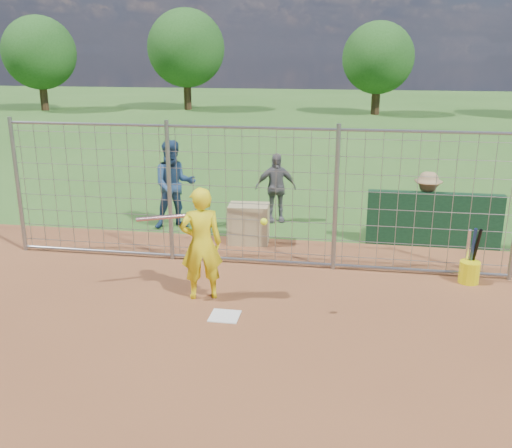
% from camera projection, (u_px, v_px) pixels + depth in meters
% --- Properties ---
extents(ground, '(100.00, 100.00, 0.00)m').
position_uv_depth(ground, '(228.00, 311.00, 8.61)').
color(ground, '#2D591E').
rests_on(ground, ground).
extents(infield_dirt, '(18.00, 18.00, 0.00)m').
position_uv_depth(infield_dirt, '(164.00, 439.00, 5.78)').
color(infield_dirt, brown).
rests_on(infield_dirt, ground).
extents(home_plate, '(0.43, 0.43, 0.02)m').
position_uv_depth(home_plate, '(225.00, 316.00, 8.42)').
color(home_plate, silver).
rests_on(home_plate, ground).
extents(dugout_wall, '(2.60, 0.20, 1.10)m').
position_uv_depth(dugout_wall, '(433.00, 220.00, 11.30)').
color(dugout_wall, '#11381E').
rests_on(dugout_wall, ground).
extents(batter, '(0.76, 0.62, 1.80)m').
position_uv_depth(batter, '(201.00, 244.00, 8.83)').
color(batter, yellow).
rests_on(batter, ground).
extents(bystander_a, '(1.16, 1.05, 1.94)m').
position_uv_depth(bystander_a, '(174.00, 185.00, 12.37)').
color(bystander_a, navy).
rests_on(bystander_a, ground).
extents(bystander_b, '(0.99, 0.61, 1.58)m').
position_uv_depth(bystander_b, '(276.00, 188.00, 12.88)').
color(bystander_b, '#5B5A5F').
rests_on(bystander_b, ground).
extents(bystander_c, '(1.06, 0.75, 1.48)m').
position_uv_depth(bystander_c, '(426.00, 208.00, 11.40)').
color(bystander_c, '#9B7D54').
rests_on(bystander_c, ground).
extents(equipment_bin, '(0.83, 0.60, 0.80)m').
position_uv_depth(equipment_bin, '(249.00, 224.00, 11.55)').
color(equipment_bin, tan).
rests_on(equipment_bin, ground).
extents(equipment_in_play, '(2.01, 0.58, 0.19)m').
position_uv_depth(equipment_in_play, '(188.00, 218.00, 8.46)').
color(equipment_in_play, silver).
rests_on(equipment_in_play, ground).
extents(bucket_with_bats, '(0.34, 0.37, 0.97)m').
position_uv_depth(bucket_with_bats, '(470.00, 269.00, 9.59)').
color(bucket_with_bats, yellow).
rests_on(bucket_with_bats, ground).
extents(backstop_fence, '(9.08, 0.08, 2.60)m').
position_uv_depth(backstop_fence, '(251.00, 198.00, 10.12)').
color(backstop_fence, gray).
rests_on(backstop_fence, ground).
extents(tree_line, '(44.66, 6.72, 6.48)m').
position_uv_depth(tree_line, '(381.00, 50.00, 33.53)').
color(tree_line, '#3F2B19').
rests_on(tree_line, ground).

